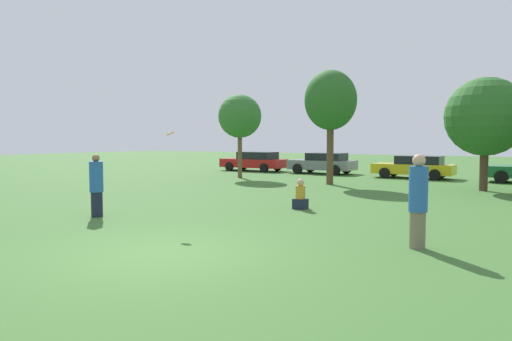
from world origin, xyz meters
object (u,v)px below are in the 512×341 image
tree_0 (240,117)px  person_thrower (96,186)px  bystander_sitting (300,196)px  parked_car_yellow (415,167)px  frisbee (170,133)px  person_catcher (418,201)px  tree_2 (485,117)px  tree_1 (331,101)px  parked_car_red (255,161)px  parked_car_grey (323,163)px

tree_0 → person_thrower: bearing=-72.4°
bystander_sitting → parked_car_yellow: size_ratio=0.22×
frisbee → bystander_sitting: bearing=66.9°
person_catcher → tree_2: bearing=-95.1°
frisbee → parked_car_yellow: 18.21m
tree_2 → person_thrower: bearing=-122.3°
person_thrower → bystander_sitting: bearing=40.6°
tree_1 → tree_2: bearing=7.5°
person_thrower → bystander_sitting: person_thrower is taller
frisbee → parked_car_yellow: (1.83, 18.04, -1.70)m
frisbee → person_catcher: bearing=4.9°
frisbee → tree_0: 14.62m
bystander_sitting → parked_car_yellow: parked_car_yellow is taller
person_thrower → parked_car_yellow: size_ratio=0.41×
person_catcher → tree_1: (-6.96, 11.53, 3.09)m
parked_car_red → person_thrower: bearing=109.2°
tree_2 → parked_car_yellow: (-4.13, 5.09, -2.50)m
person_catcher → tree_1: tree_1 is taller
frisbee → parked_car_red: (-9.17, 18.30, -1.67)m
tree_2 → tree_1: bearing=-172.5°
bystander_sitting → parked_car_red: 17.93m
tree_1 → parked_car_red: bearing=143.4°
tree_0 → tree_1: 6.05m
parked_car_red → parked_car_yellow: bearing=178.2°
tree_1 → parked_car_grey: (-3.26, 6.40, -3.36)m
person_catcher → frisbee: frisbee is taller
bystander_sitting → tree_0: size_ratio=0.20×
person_catcher → parked_car_red: size_ratio=0.41×
person_catcher → parked_car_yellow: (-4.37, 17.51, -0.31)m
tree_2 → parked_car_red: tree_2 is taller
parked_car_grey → frisbee: bearing=101.8°
person_thrower → tree_2: bearing=51.5°
person_catcher → tree_0: size_ratio=0.40×
tree_1 → parked_car_red: (-8.41, 6.23, -3.37)m
tree_0 → tree_1: tree_1 is taller
person_thrower → parked_car_yellow: person_thrower is taller
person_thrower → parked_car_yellow: (4.31, 18.45, -0.23)m
person_thrower → bystander_sitting: (4.21, 4.48, -0.50)m
person_thrower → tree_0: size_ratio=0.37×
tree_2 → frisbee: bearing=-114.7°
bystander_sitting → parked_car_yellow: 13.97m
frisbee → tree_2: bearing=65.3°
person_thrower → tree_0: bearing=101.4°
bystander_sitting → tree_2: bearing=64.6°
person_catcher → bystander_sitting: 5.73m
frisbee → tree_1: (-0.76, 12.06, 1.70)m
bystander_sitting → tree_2: 10.22m
person_catcher → tree_2: 12.61m
person_catcher → parked_car_red: person_catcher is taller
tree_2 → tree_0: bearing=-179.9°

